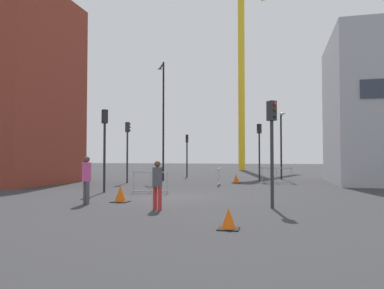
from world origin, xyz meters
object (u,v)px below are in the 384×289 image
object	(u,v)px
traffic_light_crosswalk	(272,136)
traffic_cone_by_barrier	(121,195)
pedestrian_walking	(86,176)
traffic_light_far	(105,137)
pedestrian_waiting	(157,181)
construction_crane	(242,43)
traffic_cone_on_verge	(236,179)
traffic_cone_striped	(229,220)
streetlamp_short	(281,139)
traffic_light_verge	(127,142)
streetlamp_tall	(163,112)
traffic_light_median	(259,143)
traffic_light_near	(187,148)

from	to	relation	value
traffic_light_crosswalk	traffic_cone_by_barrier	world-z (taller)	traffic_light_crosswalk
traffic_light_crosswalk	pedestrian_walking	distance (m)	7.08
traffic_light_far	pedestrian_walking	size ratio (longest dim) A/B	2.31
pedestrian_walking	pedestrian_waiting	world-z (taller)	pedestrian_walking
construction_crane	traffic_cone_on_verge	world-z (taller)	construction_crane
traffic_light_far	traffic_cone_striped	world-z (taller)	traffic_light_far
streetlamp_short	traffic_light_verge	size ratio (longest dim) A/B	1.23
traffic_light_crosswalk	traffic_cone_by_barrier	distance (m)	6.33
traffic_cone_by_barrier	pedestrian_walking	bearing A→B (deg)	-137.01
construction_crane	traffic_cone_by_barrier	bearing A→B (deg)	-92.04
streetlamp_tall	traffic_light_median	size ratio (longest dim) A/B	2.13
construction_crane	traffic_light_verge	xyz separation A→B (m)	(-5.34, -25.98, -14.62)
construction_crane	traffic_cone_striped	bearing A→B (deg)	-84.82
streetlamp_tall	traffic_light_verge	size ratio (longest dim) A/B	2.16
traffic_light_verge	traffic_cone_by_barrier	world-z (taller)	traffic_light_verge
traffic_light_crosswalk	traffic_light_verge	bearing A→B (deg)	134.37
traffic_light_median	traffic_light_near	size ratio (longest dim) A/B	1.13
streetlamp_tall	traffic_cone_striped	size ratio (longest dim) A/B	17.13
streetlamp_short	pedestrian_waiting	world-z (taller)	streetlamp_short
traffic_light_verge	traffic_light_median	bearing A→B (deg)	25.38
traffic_light_verge	pedestrian_walking	bearing A→B (deg)	-74.05
traffic_light_verge	pedestrian_waiting	xyz separation A→B (m)	(6.18, -11.51, -1.85)
traffic_light_verge	pedestrian_waiting	size ratio (longest dim) A/B	2.53
pedestrian_walking	traffic_cone_on_verge	distance (m)	13.28
traffic_cone_striped	streetlamp_tall	bearing A→B (deg)	113.21
traffic_light_crosswalk	streetlamp_tall	bearing A→B (deg)	122.30
construction_crane	streetlamp_tall	size ratio (longest dim) A/B	3.05
streetlamp_tall	traffic_light_verge	bearing A→B (deg)	-115.94
traffic_light_far	traffic_cone_on_verge	xyz separation A→B (m)	(5.73, 8.21, -2.53)
traffic_light_far	traffic_light_verge	size ratio (longest dim) A/B	1.00
construction_crane	streetlamp_short	world-z (taller)	construction_crane
streetlamp_tall	pedestrian_waiting	size ratio (longest dim) A/B	5.45
streetlamp_short	pedestrian_walking	distance (m)	18.49
construction_crane	traffic_cone_striped	size ratio (longest dim) A/B	52.21
pedestrian_waiting	streetlamp_tall	bearing A→B (deg)	107.57
traffic_light_median	traffic_cone_by_barrier	bearing A→B (deg)	-108.55
traffic_light_crosswalk	traffic_light_verge	size ratio (longest dim) A/B	0.90
construction_crane	traffic_light_verge	size ratio (longest dim) A/B	6.57
construction_crane	traffic_light_crosswalk	bearing A→B (deg)	-82.70
construction_crane	streetlamp_tall	xyz separation A→B (m)	(-3.80, -22.82, -12.20)
streetlamp_short	traffic_light_near	distance (m)	8.43
traffic_cone_by_barrier	traffic_cone_striped	xyz separation A→B (m)	(4.92, -4.36, -0.06)
traffic_light_median	traffic_light_crosswalk	bearing A→B (deg)	-85.19
construction_crane	traffic_light_crosswalk	distance (m)	39.39
traffic_light_far	traffic_light_median	bearing A→B (deg)	55.77
pedestrian_walking	traffic_cone_by_barrier	size ratio (longest dim) A/B	2.81
streetlamp_tall	traffic_light_far	xyz separation A→B (m)	(0.04, -9.57, -2.42)
streetlamp_short	traffic_light_median	size ratio (longest dim) A/B	1.21
traffic_light_median	traffic_light_far	distance (m)	12.79
traffic_light_verge	pedestrian_waiting	bearing A→B (deg)	-61.78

